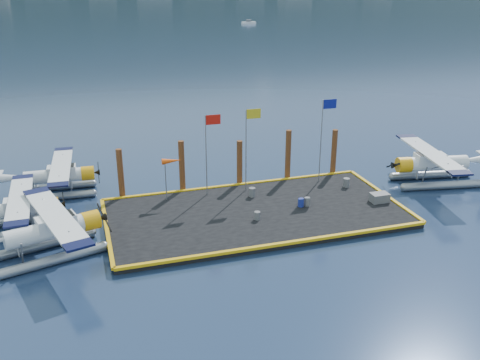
# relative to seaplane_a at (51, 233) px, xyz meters

# --- Properties ---
(ground) EXTENTS (4000.00, 4000.00, 0.00)m
(ground) POSITION_rel_seaplane_a_xyz_m (13.24, 1.64, -1.49)
(ground) COLOR #172A45
(ground) RESTS_ON ground
(dock) EXTENTS (20.00, 10.00, 0.40)m
(dock) POSITION_rel_seaplane_a_xyz_m (13.24, 1.64, -1.29)
(dock) COLOR black
(dock) RESTS_ON ground
(dock_bumpers) EXTENTS (20.25, 10.25, 0.18)m
(dock_bumpers) POSITION_rel_seaplane_a_xyz_m (13.24, 1.64, -1.00)
(dock_bumpers) COLOR #D9A10C
(dock_bumpers) RESTS_ON dock
(seaplane_a) EXTENTS (8.93, 9.60, 3.42)m
(seaplane_a) POSITION_rel_seaplane_a_xyz_m (0.00, 0.00, 0.00)
(seaplane_a) COLOR gray
(seaplane_a) RESTS_ON ground
(seaplane_b) EXTENTS (7.87, 8.67, 3.09)m
(seaplane_b) POSITION_rel_seaplane_a_xyz_m (-2.22, 4.04, -0.14)
(seaplane_b) COLOR gray
(seaplane_b) RESTS_ON ground
(seaplane_c) EXTENTS (8.02, 8.84, 3.14)m
(seaplane_c) POSITION_rel_seaplane_a_xyz_m (0.28, 9.66, -0.12)
(seaplane_c) COLOR gray
(seaplane_c) RESTS_ON ground
(seaplane_d) EXTENTS (9.15, 10.02, 3.54)m
(seaplane_d) POSITION_rel_seaplane_a_xyz_m (28.57, 3.25, 0.05)
(seaplane_d) COLOR gray
(seaplane_d) RESTS_ON ground
(drum_1) EXTENTS (0.42, 0.42, 0.59)m
(drum_1) POSITION_rel_seaplane_a_xyz_m (16.51, 1.43, -0.80)
(drum_1) COLOR navy
(drum_1) RESTS_ON dock
(drum_2) EXTENTS (0.43, 0.43, 0.60)m
(drum_2) POSITION_rel_seaplane_a_xyz_m (16.98, 1.41, -0.79)
(drum_2) COLOR #535257
(drum_2) RESTS_ON dock
(drum_3) EXTENTS (0.40, 0.40, 0.56)m
(drum_3) POSITION_rel_seaplane_a_xyz_m (12.91, 0.33, -0.81)
(drum_3) COLOR #535257
(drum_3) RESTS_ON dock
(drum_4) EXTENTS (0.49, 0.49, 0.68)m
(drum_4) POSITION_rel_seaplane_a_xyz_m (21.28, 3.82, -0.75)
(drum_4) COLOR #535257
(drum_4) RESTS_ON dock
(drum_5) EXTENTS (0.47, 0.47, 0.67)m
(drum_5) POSITION_rel_seaplane_a_xyz_m (13.81, 4.14, -0.76)
(drum_5) COLOR #535257
(drum_5) RESTS_ON dock
(crate) EXTENTS (1.27, 0.85, 0.63)m
(crate) POSITION_rel_seaplane_a_xyz_m (22.20, 0.56, -0.77)
(crate) COLOR #535257
(crate) RESTS_ON dock
(flagpole_red) EXTENTS (1.14, 0.08, 6.00)m
(flagpole_red) POSITION_rel_seaplane_a_xyz_m (10.95, 5.44, 2.91)
(flagpole_red) COLOR gray
(flagpole_red) RESTS_ON dock
(flagpole_yellow) EXTENTS (1.14, 0.08, 6.20)m
(flagpole_yellow) POSITION_rel_seaplane_a_xyz_m (13.95, 5.44, 3.02)
(flagpole_yellow) COLOR gray
(flagpole_yellow) RESTS_ON dock
(flagpole_blue) EXTENTS (1.14, 0.08, 6.50)m
(flagpole_blue) POSITION_rel_seaplane_a_xyz_m (19.94, 5.44, 3.20)
(flagpole_blue) COLOR gray
(flagpole_blue) RESTS_ON dock
(windsock) EXTENTS (1.40, 0.44, 3.12)m
(windsock) POSITION_rel_seaplane_a_xyz_m (8.22, 5.44, 1.74)
(windsock) COLOR gray
(windsock) RESTS_ON dock
(piling_0) EXTENTS (0.44, 0.44, 4.00)m
(piling_0) POSITION_rel_seaplane_a_xyz_m (4.74, 7.04, 0.51)
(piling_0) COLOR #482514
(piling_0) RESTS_ON ground
(piling_1) EXTENTS (0.44, 0.44, 4.20)m
(piling_1) POSITION_rel_seaplane_a_xyz_m (9.24, 7.04, 0.61)
(piling_1) COLOR #482514
(piling_1) RESTS_ON ground
(piling_2) EXTENTS (0.44, 0.44, 3.80)m
(piling_2) POSITION_rel_seaplane_a_xyz_m (13.74, 7.04, 0.41)
(piling_2) COLOR #482514
(piling_2) RESTS_ON ground
(piling_3) EXTENTS (0.44, 0.44, 4.30)m
(piling_3) POSITION_rel_seaplane_a_xyz_m (17.74, 7.04, 0.66)
(piling_3) COLOR #482514
(piling_3) RESTS_ON ground
(piling_4) EXTENTS (0.44, 0.44, 4.00)m
(piling_4) POSITION_rel_seaplane_a_xyz_m (21.74, 7.04, 0.51)
(piling_4) COLOR #482514
(piling_4) RESTS_ON ground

